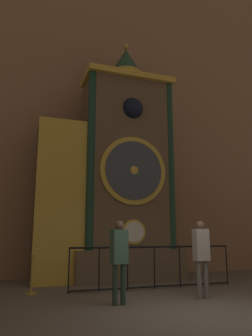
% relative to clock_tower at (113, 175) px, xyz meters
% --- Properties ---
extents(ground_plane, '(28.00, 28.00, 0.00)m').
position_rel_clock_tower_xyz_m(ground_plane, '(0.35, -4.95, -3.40)').
color(ground_plane, brown).
extents(cathedral_back_wall, '(24.00, 0.32, 13.97)m').
position_rel_clock_tower_xyz_m(cathedral_back_wall, '(0.26, 1.37, 3.58)').
color(cathedral_back_wall, '#936B4C').
rests_on(cathedral_back_wall, ground_plane).
extents(clock_tower, '(4.81, 1.81, 8.40)m').
position_rel_clock_tower_xyz_m(clock_tower, '(0.00, 0.00, 0.00)').
color(clock_tower, brown).
rests_on(clock_tower, ground_plane).
extents(railing_fence, '(4.70, 0.05, 1.12)m').
position_rel_clock_tower_xyz_m(railing_fence, '(0.62, -1.91, -2.77)').
color(railing_fence, black).
rests_on(railing_fence, ground_plane).
extents(visitor_near, '(0.37, 0.27, 1.72)m').
position_rel_clock_tower_xyz_m(visitor_near, '(-0.94, -3.57, -2.36)').
color(visitor_near, '#213427').
rests_on(visitor_near, ground_plane).
extents(visitor_far, '(0.34, 0.22, 1.75)m').
position_rel_clock_tower_xyz_m(visitor_far, '(1.09, -3.54, -2.35)').
color(visitor_far, '#58554F').
rests_on(visitor_far, ground_plane).
extents(stanchion_post, '(0.28, 0.28, 0.98)m').
position_rel_clock_tower_xyz_m(stanchion_post, '(-2.58, -1.63, -3.09)').
color(stanchion_post, '#B28E33').
rests_on(stanchion_post, ground_plane).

